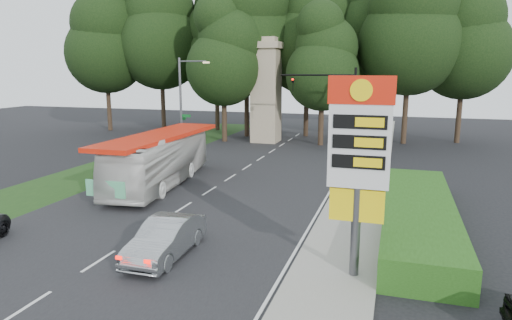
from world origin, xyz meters
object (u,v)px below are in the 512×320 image
(streetlight_signs, at_px, (183,101))
(transit_bus, at_px, (160,160))
(gas_station_pylon, at_px, (359,150))
(sedan_silver, at_px, (166,238))
(traffic_signal_mast, at_px, (338,100))
(monument, at_px, (266,90))

(streetlight_signs, relative_size, transit_bus, 0.70)
(gas_station_pylon, height_order, sedan_silver, gas_station_pylon)
(traffic_signal_mast, relative_size, monument, 0.72)
(traffic_signal_mast, height_order, sedan_silver, traffic_signal_mast)
(traffic_signal_mast, distance_m, sedan_silver, 22.92)
(gas_station_pylon, bearing_deg, sedan_silver, -177.56)
(gas_station_pylon, distance_m, monument, 30.17)
(traffic_signal_mast, xyz_separation_m, monument, (-7.68, 6.00, 0.43))
(traffic_signal_mast, height_order, transit_bus, traffic_signal_mast)
(traffic_signal_mast, bearing_deg, gas_station_pylon, -80.91)
(monument, bearing_deg, traffic_signal_mast, -38.00)
(sedan_silver, bearing_deg, transit_bus, 118.46)
(sedan_silver, bearing_deg, streetlight_signs, 112.85)
(monument, xyz_separation_m, sedan_silver, (4.17, -28.31, -4.37))
(gas_station_pylon, relative_size, transit_bus, 0.60)
(traffic_signal_mast, bearing_deg, streetlight_signs, -171.08)
(streetlight_signs, distance_m, transit_bus, 11.38)
(traffic_signal_mast, relative_size, sedan_silver, 1.62)
(gas_station_pylon, height_order, transit_bus, gas_station_pylon)
(transit_bus, bearing_deg, sedan_silver, -67.71)
(transit_bus, bearing_deg, gas_station_pylon, -44.56)
(transit_bus, height_order, sedan_silver, transit_bus)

